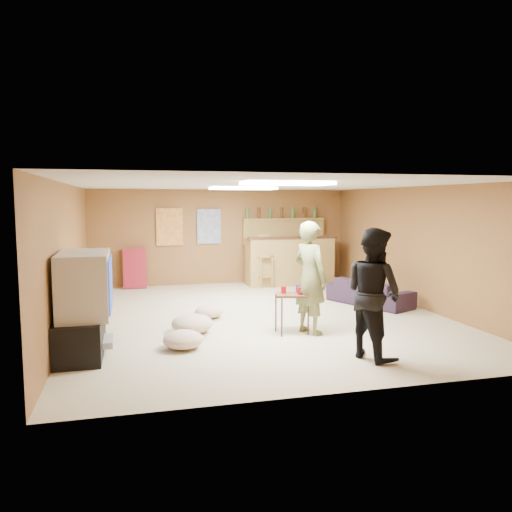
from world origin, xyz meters
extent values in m
plane|color=#BFB492|center=(0.00, 0.00, 0.00)|extent=(7.00, 7.00, 0.00)
cube|color=silver|center=(0.00, 0.00, 2.20)|extent=(6.00, 7.00, 0.02)
cube|color=brown|center=(0.00, 3.50, 1.10)|extent=(6.00, 0.02, 2.20)
cube|color=brown|center=(0.00, -3.50, 1.10)|extent=(6.00, 0.02, 2.20)
cube|color=brown|center=(-3.00, 0.00, 1.10)|extent=(0.02, 7.00, 2.20)
cube|color=brown|center=(3.00, 0.00, 1.10)|extent=(0.02, 7.00, 2.20)
cube|color=black|center=(-2.72, -1.50, 0.25)|extent=(0.55, 1.30, 0.50)
cube|color=#B2B2B7|center=(-2.50, -1.50, 0.15)|extent=(0.35, 0.50, 0.08)
cube|color=#B2B2B7|center=(-2.65, -1.50, 0.90)|extent=(0.60, 1.10, 0.80)
cube|color=navy|center=(-2.34, -1.50, 0.90)|extent=(0.02, 0.95, 0.65)
cube|color=olive|center=(1.50, 2.95, 0.55)|extent=(2.00, 0.60, 1.10)
cube|color=#3D2013|center=(1.50, 2.70, 1.10)|extent=(2.10, 0.12, 0.05)
cube|color=olive|center=(1.50, 3.40, 1.50)|extent=(2.00, 0.18, 0.05)
cube|color=olive|center=(1.50, 3.42, 1.20)|extent=(2.00, 0.14, 0.60)
cube|color=#BF3F26|center=(-1.20, 3.46, 1.35)|extent=(0.60, 0.03, 0.85)
cube|color=#334C99|center=(-0.30, 3.46, 1.35)|extent=(0.55, 0.03, 0.80)
cube|color=maroon|center=(-2.00, 3.30, 0.45)|extent=(0.50, 0.26, 0.91)
cube|color=white|center=(0.00, -1.50, 2.17)|extent=(1.20, 0.60, 0.04)
cube|color=white|center=(0.00, 1.20, 2.17)|extent=(1.20, 0.60, 0.04)
imported|color=olive|center=(0.45, -1.24, 0.82)|extent=(0.60, 0.71, 1.65)
imported|color=black|center=(0.80, -2.51, 0.81)|extent=(0.82, 0.93, 1.62)
imported|color=black|center=(2.24, 0.39, 0.24)|extent=(1.25, 1.75, 0.48)
cube|color=#3D2013|center=(0.19, -1.19, 0.29)|extent=(0.54, 0.47, 0.59)
cylinder|color=#AB0B0E|center=(0.09, -1.11, 0.64)|extent=(0.10, 0.10, 0.11)
cylinder|color=#AB0B0E|center=(0.29, -1.25, 0.64)|extent=(0.08, 0.08, 0.11)
cylinder|color=navy|center=(0.33, -1.06, 0.64)|extent=(0.09, 0.09, 0.11)
ellipsoid|color=tan|center=(-1.23, -0.79, 0.14)|extent=(0.70, 0.70, 0.27)
ellipsoid|color=tan|center=(-0.84, 0.08, 0.11)|extent=(0.62, 0.62, 0.21)
ellipsoid|color=tan|center=(-1.44, -1.56, 0.12)|extent=(0.54, 0.54, 0.24)
camera|label=1|loc=(-2.08, -8.00, 1.94)|focal=35.00mm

